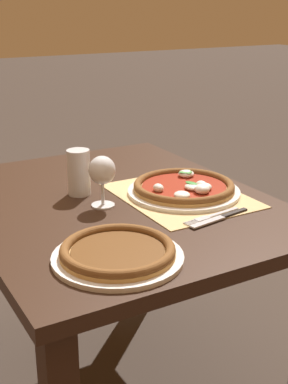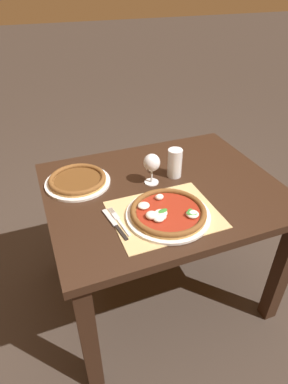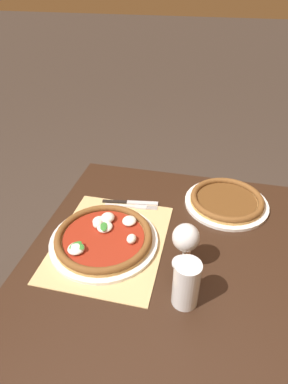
% 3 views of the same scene
% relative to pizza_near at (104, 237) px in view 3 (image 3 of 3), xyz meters
% --- Properties ---
extents(ground_plane, '(24.00, 24.00, 0.00)m').
position_rel_pizza_near_xyz_m(ground_plane, '(0.08, 0.21, -0.76)').
color(ground_plane, '#382D26').
extents(dining_table, '(1.11, 0.89, 0.74)m').
position_rel_pizza_near_xyz_m(dining_table, '(0.08, 0.21, -0.14)').
color(dining_table, black).
rests_on(dining_table, ground).
extents(paper_placemat, '(0.44, 0.35, 0.00)m').
position_rel_pizza_near_xyz_m(paper_placemat, '(-0.01, 0.02, -0.02)').
color(paper_placemat, tan).
rests_on(paper_placemat, dining_table).
extents(pizza_near, '(0.36, 0.36, 0.05)m').
position_rel_pizza_near_xyz_m(pizza_near, '(0.00, 0.00, 0.00)').
color(pizza_near, silver).
rests_on(pizza_near, paper_placemat).
extents(pizza_far, '(0.32, 0.32, 0.04)m').
position_rel_pizza_near_xyz_m(pizza_far, '(-0.30, 0.39, -0.00)').
color(pizza_far, silver).
rests_on(pizza_far, dining_table).
extents(wine_glass, '(0.08, 0.08, 0.16)m').
position_rel_pizza_near_xyz_m(wine_glass, '(0.04, 0.27, 0.08)').
color(wine_glass, silver).
rests_on(wine_glass, dining_table).
extents(pint_glass, '(0.07, 0.07, 0.15)m').
position_rel_pizza_near_xyz_m(pint_glass, '(0.17, 0.29, 0.05)').
color(pint_glass, silver).
rests_on(pint_glass, dining_table).
extents(fork, '(0.04, 0.20, 0.00)m').
position_rel_pizza_near_xyz_m(fork, '(-0.20, 0.04, -0.02)').
color(fork, '#B7B7BC').
rests_on(fork, paper_placemat).
extents(knife, '(0.05, 0.22, 0.01)m').
position_rel_pizza_near_xyz_m(knife, '(-0.22, 0.03, -0.02)').
color(knife, black).
rests_on(knife, paper_placemat).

